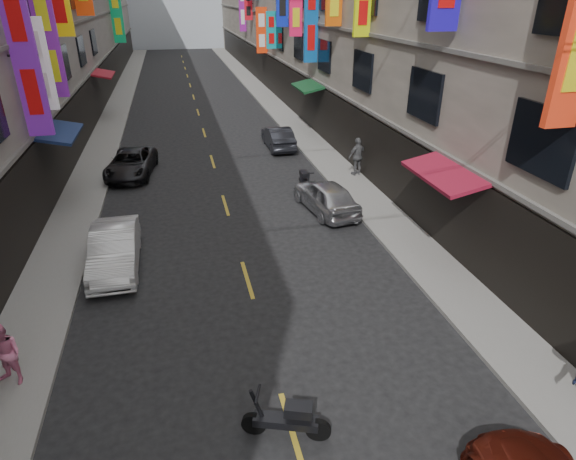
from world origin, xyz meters
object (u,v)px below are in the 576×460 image
pedestrian_lfar (5,355)px  scooter_far_right (305,182)px  pedestrian_rfar (358,156)px  car_right_far (278,138)px  car_right_mid (326,196)px  car_left_mid (115,249)px  scooter_crossing (287,420)px  car_left_far (131,163)px

pedestrian_lfar → scooter_far_right: bearing=74.7°
pedestrian_lfar → pedestrian_rfar: bearing=70.4°
car_right_far → car_right_mid: bearing=89.9°
scooter_far_right → car_right_far: 6.84m
car_left_mid → pedestrian_lfar: size_ratio=2.60×
scooter_crossing → car_right_far: size_ratio=0.46×
scooter_far_right → pedestrian_rfar: 3.23m
scooter_crossing → pedestrian_lfar: size_ratio=1.12×
car_left_mid → car_left_far: bearing=89.3°
scooter_crossing → car_left_mid: car_left_mid is taller
car_left_mid → pedestrian_rfar: bearing=30.2°
scooter_crossing → car_left_far: 17.27m
pedestrian_lfar → pedestrian_rfar: 16.83m
scooter_crossing → scooter_far_right: 13.36m
pedestrian_lfar → car_left_mid: bearing=97.8°
pedestrian_lfar → scooter_crossing: bearing=2.5°
pedestrian_rfar → scooter_crossing: bearing=46.9°
scooter_far_right → car_left_mid: car_left_mid is taller
pedestrian_lfar → car_right_far: bearing=88.1°
scooter_far_right → car_left_far: car_left_far is taller
scooter_crossing → car_right_far: (4.03, 19.64, 0.18)m
scooter_far_right → car_right_far: bearing=-90.3°
scooter_far_right → pedestrian_rfar: bearing=-155.1°
car_right_far → pedestrian_lfar: size_ratio=2.43×
scooter_far_right → car_right_far: car_right_far is taller
scooter_far_right → car_right_mid: 2.33m
car_left_far → car_right_far: size_ratio=1.14×
scooter_far_right → car_left_far: size_ratio=0.42×
car_left_mid → car_right_mid: car_left_mid is taller
car_left_far → pedestrian_lfar: pedestrian_lfar is taller
car_right_far → pedestrian_rfar: bearing=115.5°
car_right_far → car_left_far: bearing=19.4°
car_right_mid → pedestrian_rfar: 4.47m
scooter_crossing → car_right_far: car_right_far is taller
car_right_mid → car_left_mid: bearing=10.5°
car_left_mid → car_right_mid: 8.40m
scooter_crossing → pedestrian_lfar: pedestrian_lfar is taller
scooter_crossing → car_right_mid: car_right_mid is taller
car_right_far → pedestrian_lfar: pedestrian_lfar is taller
car_right_far → pedestrian_lfar: bearing=59.8°
scooter_far_right → car_right_mid: (0.25, -2.31, 0.21)m
car_left_far → car_left_mid: bearing=-81.9°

